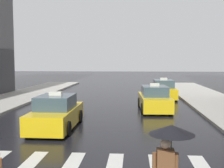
# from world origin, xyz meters

# --- Properties ---
(crosswalk_markings) EXTENTS (11.30, 2.80, 0.01)m
(crosswalk_markings) POSITION_xyz_m (-0.00, 3.00, 0.00)
(crosswalk_markings) COLOR silver
(crosswalk_markings) RESTS_ON ground
(taxi_lead) EXTENTS (1.93, 4.54, 1.80)m
(taxi_lead) POSITION_xyz_m (-1.78, 7.87, 0.72)
(taxi_lead) COLOR yellow
(taxi_lead) RESTS_ON ground
(taxi_second) EXTENTS (2.09, 4.62, 1.80)m
(taxi_second) POSITION_xyz_m (3.31, 13.22, 0.72)
(taxi_second) COLOR yellow
(taxi_second) RESTS_ON ground
(taxi_third) EXTENTS (2.01, 4.58, 1.80)m
(taxi_third) POSITION_xyz_m (4.54, 19.18, 0.72)
(taxi_third) COLOR yellow
(taxi_third) RESTS_ON ground
(pedestrian_with_umbrella) EXTENTS (0.96, 0.96, 1.94)m
(pedestrian_with_umbrella) POSITION_xyz_m (2.68, 0.63, 1.52)
(pedestrian_with_umbrella) COLOR #473D33
(pedestrian_with_umbrella) RESTS_ON ground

